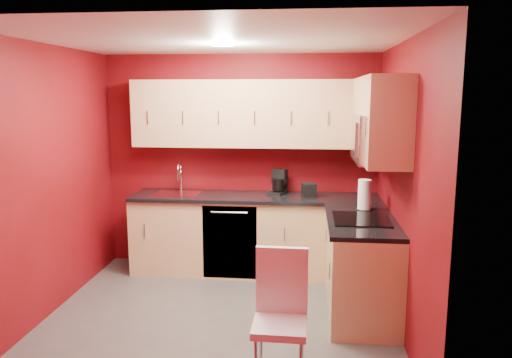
% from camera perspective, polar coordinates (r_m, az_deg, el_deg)
% --- Properties ---
extents(floor, '(3.20, 3.20, 0.00)m').
position_cam_1_polar(floor, '(4.83, -4.08, -15.36)').
color(floor, '#4C4947').
rests_on(floor, ground).
extents(ceiling, '(3.20, 3.20, 0.00)m').
position_cam_1_polar(ceiling, '(4.40, -4.49, 15.59)').
color(ceiling, white).
rests_on(ceiling, wall_back).
extents(wall_back, '(3.20, 0.00, 3.20)m').
position_cam_1_polar(wall_back, '(5.92, -1.73, 1.98)').
color(wall_back, maroon).
rests_on(wall_back, floor).
extents(wall_front, '(3.20, 0.00, 3.20)m').
position_cam_1_polar(wall_front, '(3.02, -9.28, -5.74)').
color(wall_front, maroon).
rests_on(wall_front, floor).
extents(wall_left, '(0.00, 3.00, 3.00)m').
position_cam_1_polar(wall_left, '(4.99, -22.70, -0.24)').
color(wall_left, maroon).
rests_on(wall_left, floor).
extents(wall_right, '(0.00, 3.00, 3.00)m').
position_cam_1_polar(wall_right, '(4.46, 16.41, -0.98)').
color(wall_right, maroon).
rests_on(wall_right, floor).
extents(base_cabinets_back, '(2.80, 0.60, 0.87)m').
position_cam_1_polar(base_cabinets_back, '(5.77, -0.10, -6.50)').
color(base_cabinets_back, '#D7B77B').
rests_on(base_cabinets_back, floor).
extents(base_cabinets_right, '(0.60, 1.30, 0.87)m').
position_cam_1_polar(base_cabinets_right, '(4.87, 11.88, -9.85)').
color(base_cabinets_right, '#D7B77B').
rests_on(base_cabinets_right, floor).
extents(countertop_back, '(2.80, 0.63, 0.04)m').
position_cam_1_polar(countertop_back, '(5.64, -0.12, -2.10)').
color(countertop_back, black).
rests_on(countertop_back, base_cabinets_back).
extents(countertop_right, '(0.63, 1.27, 0.04)m').
position_cam_1_polar(countertop_right, '(4.72, 11.91, -4.70)').
color(countertop_right, black).
rests_on(countertop_right, base_cabinets_right).
extents(upper_cabinets_back, '(2.80, 0.35, 0.75)m').
position_cam_1_polar(upper_cabinets_back, '(5.67, 0.02, 7.48)').
color(upper_cabinets_back, tan).
rests_on(upper_cabinets_back, wall_back).
extents(upper_cabinets_right, '(0.35, 1.55, 0.75)m').
position_cam_1_polar(upper_cabinets_right, '(4.80, 13.75, 7.54)').
color(upper_cabinets_right, tan).
rests_on(upper_cabinets_right, wall_right).
extents(microwave, '(0.42, 0.76, 0.42)m').
position_cam_1_polar(microwave, '(4.57, 13.66, 4.58)').
color(microwave, silver).
rests_on(microwave, upper_cabinets_right).
extents(cooktop, '(0.50, 0.55, 0.01)m').
position_cam_1_polar(cooktop, '(4.68, 11.90, -4.50)').
color(cooktop, black).
rests_on(cooktop, countertop_right).
extents(sink, '(0.52, 0.42, 0.35)m').
position_cam_1_polar(sink, '(5.81, -8.96, -1.33)').
color(sink, silver).
rests_on(sink, countertop_back).
extents(dishwasher_front, '(0.60, 0.02, 0.82)m').
position_cam_1_polar(dishwasher_front, '(5.53, -3.02, -7.25)').
color(dishwasher_front, black).
rests_on(dishwasher_front, base_cabinets_back).
extents(downlight, '(0.20, 0.20, 0.01)m').
position_cam_1_polar(downlight, '(4.69, -3.81, 15.05)').
color(downlight, white).
rests_on(downlight, ceiling).
extents(coffee_maker, '(0.24, 0.27, 0.28)m').
position_cam_1_polar(coffee_maker, '(5.72, 2.46, -0.33)').
color(coffee_maker, black).
rests_on(coffee_maker, countertop_back).
extents(napkin_holder, '(0.17, 0.17, 0.16)m').
position_cam_1_polar(napkin_holder, '(5.57, 6.07, -1.29)').
color(napkin_holder, black).
rests_on(napkin_holder, countertop_back).
extents(paper_towel, '(0.18, 0.18, 0.30)m').
position_cam_1_polar(paper_towel, '(5.04, 12.30, -1.79)').
color(paper_towel, white).
rests_on(paper_towel, countertop_right).
extents(dining_chair, '(0.39, 0.41, 0.95)m').
position_cam_1_polar(dining_chair, '(3.68, 2.76, -15.64)').
color(dining_chair, silver).
rests_on(dining_chair, floor).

